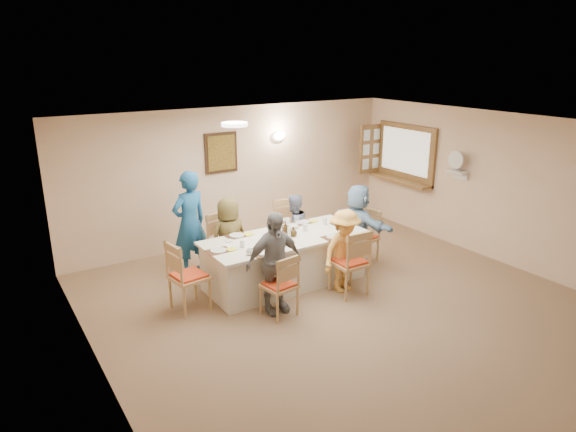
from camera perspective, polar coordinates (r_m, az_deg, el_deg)
ground at (r=7.21m, az=7.47°, el=-10.59°), size 7.00×7.00×0.00m
room_walls at (r=6.63m, az=7.99°, el=1.02°), size 7.00×7.00×7.00m
wall_picture at (r=9.29m, az=-7.44°, el=6.99°), size 0.62×0.05×0.72m
wall_sconce at (r=9.80m, az=-1.01°, el=8.87°), size 0.26×0.09×0.18m
ceiling_light at (r=7.12m, az=-5.96°, el=10.10°), size 0.36×0.36×0.05m
serving_hatch at (r=10.49m, az=12.97°, el=6.79°), size 0.06×1.50×1.15m
hatch_sill at (r=10.51m, az=12.31°, el=3.93°), size 0.30×1.50×0.05m
shutter_door at (r=10.85m, az=9.14°, el=7.37°), size 0.55×0.04×1.00m
fan_shelf at (r=9.57m, az=18.31°, el=4.72°), size 0.22×0.36×0.03m
desk_fan at (r=9.51m, az=18.28°, el=5.58°), size 0.30×0.30×0.28m
dining_table at (r=7.85m, az=-0.33°, el=-4.92°), size 2.49×1.05×0.76m
chair_back_left at (r=8.20m, az=-6.88°, el=-3.21°), size 0.56×0.56×0.99m
chair_back_right at (r=8.74m, az=0.20°, el=-1.63°), size 0.56×0.56×1.02m
chair_front_left at (r=6.92m, az=-1.00°, el=-7.59°), size 0.48×0.48×0.89m
chair_front_right at (r=7.53m, az=6.83°, el=-5.01°), size 0.50×0.50×1.02m
chair_left_end at (r=7.17m, az=-10.94°, el=-6.49°), size 0.54×0.54×1.00m
chair_right_end at (r=8.69m, az=8.35°, el=-2.31°), size 0.51×0.51×0.91m
diner_back_left at (r=8.04m, az=-6.55°, el=-2.44°), size 0.69×0.50×1.29m
diner_back_right at (r=8.62m, az=0.64°, el=-1.39°), size 0.71×0.63×1.17m
diner_front_left at (r=6.90m, az=-1.54°, el=-5.22°), size 0.86×0.40×1.43m
diner_front_right at (r=7.57m, az=6.29°, el=-3.88°), size 0.97×0.74×1.26m
diner_right_end at (r=8.54m, az=7.76°, el=-1.00°), size 1.33×0.57×1.38m
caregiver at (r=8.22m, az=-10.86°, el=-0.78°), size 0.80×0.68×1.68m
placemat_fl at (r=7.09m, az=-2.63°, el=-4.15°), size 0.35×0.26×0.01m
plate_fl at (r=7.08m, az=-2.63°, el=-4.08°), size 0.23×0.23×0.01m
napkin_fl at (r=7.13m, az=-1.17°, el=-3.94°), size 0.14×0.14×0.01m
placemat_fr at (r=7.72m, az=5.12°, el=-2.36°), size 0.34×0.25×0.01m
plate_fr at (r=7.71m, az=5.12°, el=-2.29°), size 0.22×0.22×0.01m
napkin_fr at (r=7.78m, az=6.39°, el=-2.17°), size 0.15×0.15×0.01m
placemat_bl at (r=7.78m, az=-5.73°, el=-2.20°), size 0.32×0.24×0.01m
plate_bl at (r=7.78m, az=-5.73°, el=-2.13°), size 0.23×0.23×0.01m
napkin_bl at (r=7.82m, az=-4.39°, el=-2.02°), size 0.14×0.14×0.01m
placemat_br at (r=8.36m, az=1.61°, el=-0.71°), size 0.33×0.24×0.01m
plate_br at (r=8.35m, az=1.62°, el=-0.65°), size 0.24×0.24×0.01m
napkin_br at (r=8.41m, az=2.82°, el=-0.55°), size 0.13×0.13×0.01m
placemat_le at (r=7.23m, az=-7.75°, el=-3.87°), size 0.33×0.25×0.01m
plate_le at (r=7.22m, az=-7.75°, el=-3.80°), size 0.22×0.22×0.01m
napkin_le at (r=7.25m, az=-6.29°, el=-3.67°), size 0.13×0.13×0.01m
placemat_re at (r=8.33m, az=6.20°, el=-0.87°), size 0.37×0.28×0.01m
plate_re at (r=8.33m, az=6.20°, el=-0.80°), size 0.25×0.25×0.02m
napkin_re at (r=8.40m, az=7.37°, el=-0.70°), size 0.15×0.15×0.01m
teacup_a at (r=7.04m, az=-4.27°, el=-4.01°), size 0.18×0.18×0.08m
teacup_b at (r=8.31m, az=-0.04°, el=-0.52°), size 0.14×0.14×0.09m
bowl_a at (r=7.39m, az=-0.60°, el=-3.02°), size 0.25×0.25×0.05m
bowl_b at (r=8.10m, az=0.57°, el=-1.14°), size 0.30×0.30×0.05m
condiment_ketchup at (r=7.67m, az=-1.08°, el=-1.60°), size 0.13×0.13×0.21m
condiment_brown at (r=7.78m, az=-0.29°, el=-1.34°), size 0.15×0.15×0.21m
condiment_malt at (r=7.71m, az=0.59°, el=-1.74°), size 0.16×0.16×0.15m
drinking_glass at (r=7.66m, az=-1.48°, el=-2.02°), size 0.06×0.06×0.10m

